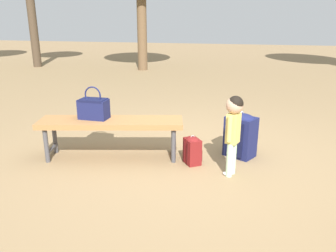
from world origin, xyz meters
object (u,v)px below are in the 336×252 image
Objects in this scene: park_bench at (111,125)px; handbag at (94,108)px; child_standing at (234,124)px; backpack_large at (241,134)px; backpack_small at (192,150)px.

handbag reaches higher than park_bench.
park_bench is 2.00× the size of child_standing.
child_standing reaches higher than park_bench.
park_bench is at bearing 174.69° from child_standing.
backpack_large is 0.62m from backpack_small.
handbag is 0.45× the size of child_standing.
backpack_large is (0.06, 0.54, -0.28)m from child_standing.
handbag is 1.69m from backpack_large.
park_bench is at bearing -0.00° from handbag.
backpack_small is at bearing 157.08° from child_standing.
park_bench is 4.48× the size of handbag.
child_standing is (1.55, -0.13, -0.03)m from handbag.
backpack_large is at bearing 16.21° from park_bench.
handbag is (-0.20, 0.00, 0.18)m from park_bench.
park_bench is 0.27m from handbag.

